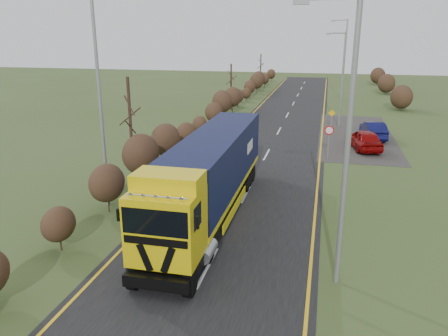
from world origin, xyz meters
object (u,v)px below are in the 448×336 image
lorry (210,173)px  streetlight_near (344,136)px  car_blue_sedan (373,130)px  speed_sign (329,136)px  car_red_hatchback (364,140)px

lorry → streetlight_near: (5.54, -4.35, 2.99)m
lorry → car_blue_sedan: size_ratio=3.29×
lorry → speed_sign: 12.77m
car_red_hatchback → car_blue_sedan: bearing=-116.7°
lorry → speed_sign: (5.26, 11.62, -0.61)m
car_blue_sedan → streetlight_near: streetlight_near is taller
car_blue_sedan → speed_sign: bearing=55.5°
car_blue_sedan → car_red_hatchback: bearing=68.6°
lorry → car_blue_sedan: bearing=64.4°
lorry → car_red_hatchback: lorry is taller
car_blue_sedan → speed_sign: speed_sign is taller
streetlight_near → speed_sign: 16.38m
car_red_hatchback → streetlight_near: 19.71m
car_blue_sedan → speed_sign: size_ratio=1.85×
lorry → speed_sign: size_ratio=6.10×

